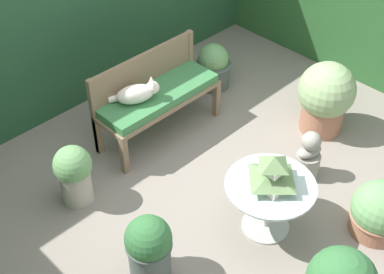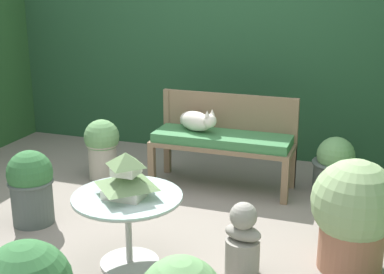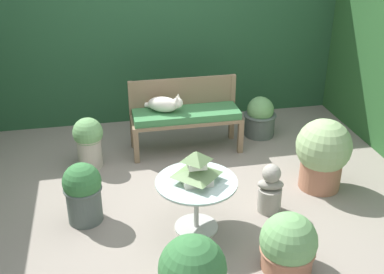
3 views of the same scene
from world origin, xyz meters
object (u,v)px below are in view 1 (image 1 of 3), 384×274
Objects in this scene: potted_plant_table_far at (213,66)px; potted_plant_bench_right at (74,173)px; potted_plant_path_edge at (149,248)px; pagoda_birdhouse at (272,173)px; potted_plant_patio_mid at (326,97)px; garden_bench at (159,98)px; patio_table at (270,194)px; cat at (137,93)px; garden_bust at (308,157)px; potted_plant_bench_left at (379,212)px.

potted_plant_bench_right is (-2.16, -0.39, 0.08)m from potted_plant_table_far.
potted_plant_bench_right is 0.98× the size of potted_plant_path_edge.
potted_plant_patio_mid is (1.43, 0.45, -0.23)m from pagoda_birdhouse.
patio_table is (-0.20, -1.56, -0.03)m from garden_bench.
cat is 1.32m from potted_plant_table_far.
potted_plant_table_far is at bearing 32.83° from cat.
garden_bust is at bearing -36.18° from potted_plant_bench_right.
potted_plant_bench_right reaches higher than potted_plant_table_far.
potted_plant_path_edge is (-2.44, -0.11, -0.09)m from potted_plant_patio_mid.
potted_plant_table_far is 0.86× the size of potted_plant_path_edge.
potted_plant_table_far is at bearing 87.74° from garden_bust.
potted_plant_bench_left is (-0.58, -2.45, -0.02)m from potted_plant_table_far.
garden_bust is at bearing 10.32° from patio_table.
patio_table is 1.42× the size of potted_plant_table_far.
garden_bench is at bearing 8.69° from potted_plant_bench_right.
garden_bench is at bearing 124.37° from garden_bust.
garden_bench is 1.54m from garden_bust.
garden_bust is 0.66× the size of potted_plant_patio_mid.
garden_bench is at bearing 19.34° from cat.
cat reaches higher than potted_plant_path_edge.
garden_bench is at bearing 82.53° from patio_table.
potted_plant_table_far is 1.36m from potted_plant_patio_mid.
cat reaches higher than potted_plant_table_far.
potted_plant_bench_left is 2.59m from potted_plant_bench_right.
garden_bench is 2.16× the size of potted_plant_path_edge.
cat is at bearing 91.64° from patio_table.
garden_bust is 1.00× the size of potted_plant_bench_left.
cat reaches higher than patio_table.
patio_table is 0.96× the size of potted_plant_patio_mid.
potted_plant_table_far is 2.19m from potted_plant_bench_right.
potted_plant_table_far is 2.51m from potted_plant_bench_left.
potted_plant_table_far is at bearing 76.57° from potted_plant_bench_left.
potted_plant_bench_left is at bearing -79.33° from garden_bench.
garden_bench is 2.28m from potted_plant_bench_left.
potted_plant_bench_right is at bearing -143.61° from cat.
pagoda_birdhouse is (-0.20, -1.56, 0.20)m from garden_bench.
potted_plant_path_edge is at bearing -177.34° from potted_plant_patio_mid.
garden_bench reaches higher than patio_table.
pagoda_birdhouse is 0.67× the size of potted_plant_table_far.
potted_plant_bench_left is (0.63, -0.67, -0.41)m from pagoda_birdhouse.
garden_bench is 2.50× the size of potted_plant_table_far.
patio_table is 1.46× the size of garden_bust.
potted_plant_path_edge is at bearing -103.54° from cat.
garden_bust is 1.70m from potted_plant_table_far.
garden_bench is 1.04m from potted_plant_table_far.
pagoda_birdhouse is 0.87m from garden_bust.
potted_plant_table_far is 0.88× the size of potted_plant_bench_right.
pagoda_birdhouse is 1.71m from potted_plant_bench_right.
potted_plant_table_far is (1.21, 1.78, -0.39)m from pagoda_birdhouse.
potted_plant_bench_right is 1.06m from potted_plant_path_edge.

